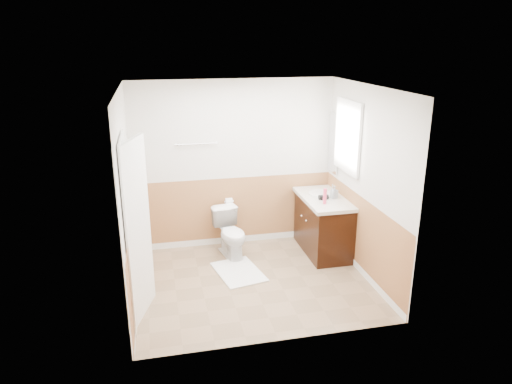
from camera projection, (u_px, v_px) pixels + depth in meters
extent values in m
plane|color=#8C7051|center=(253.00, 281.00, 6.17)|extent=(3.00, 3.00, 0.00)
plane|color=white|center=(252.00, 87.00, 5.39)|extent=(3.00, 3.00, 0.00)
plane|color=silver|center=(234.00, 165.00, 6.99)|extent=(3.00, 0.00, 3.00)
plane|color=silver|center=(281.00, 231.00, 4.58)|extent=(3.00, 0.00, 3.00)
plane|color=silver|center=(127.00, 200.00, 5.47)|extent=(0.00, 3.00, 3.00)
plane|color=silver|center=(366.00, 183.00, 6.09)|extent=(0.00, 3.00, 3.00)
plane|color=#B97D4A|center=(235.00, 212.00, 7.21)|extent=(3.00, 0.00, 3.00)
plane|color=#B97D4A|center=(279.00, 298.00, 4.82)|extent=(3.00, 0.00, 3.00)
plane|color=#B97D4A|center=(133.00, 258.00, 5.71)|extent=(0.00, 2.60, 2.60)
plane|color=#B97D4A|center=(361.00, 237.00, 6.33)|extent=(0.00, 2.60, 2.60)
imported|color=white|center=(231.00, 233.00, 6.83)|extent=(0.51, 0.74, 0.69)
cube|color=white|center=(239.00, 272.00, 6.40)|extent=(0.70, 0.90, 0.02)
cube|color=black|center=(323.00, 226.00, 6.94)|extent=(0.55, 1.10, 0.80)
sphere|color=silver|center=(306.00, 221.00, 6.74)|extent=(0.03, 0.03, 0.03)
sphere|color=silver|center=(302.00, 216.00, 6.92)|extent=(0.03, 0.03, 0.03)
cube|color=silver|center=(324.00, 199.00, 6.80)|extent=(0.60, 1.15, 0.05)
cylinder|color=silver|center=(321.00, 193.00, 6.93)|extent=(0.36, 0.36, 0.02)
cylinder|color=silver|center=(333.00, 189.00, 6.95)|extent=(0.02, 0.02, 0.14)
cylinder|color=#F13E65|center=(325.00, 196.00, 6.49)|extent=(0.05, 0.05, 0.22)
imported|color=#8A939B|center=(334.00, 192.00, 6.74)|extent=(0.10, 0.10, 0.18)
cylinder|color=black|center=(323.00, 197.00, 6.69)|extent=(0.14, 0.07, 0.07)
cylinder|color=black|center=(322.00, 200.00, 6.68)|extent=(0.03, 0.03, 0.07)
cube|color=silver|center=(334.00, 143.00, 7.02)|extent=(0.02, 0.35, 0.90)
cube|color=white|center=(348.00, 136.00, 6.48)|extent=(0.04, 0.80, 1.00)
cube|color=white|center=(349.00, 136.00, 6.48)|extent=(0.01, 0.70, 0.90)
cube|color=white|center=(136.00, 232.00, 5.15)|extent=(0.29, 0.78, 2.04)
cube|color=white|center=(129.00, 232.00, 5.13)|extent=(0.02, 0.92, 2.10)
sphere|color=silver|center=(143.00, 226.00, 5.49)|extent=(0.06, 0.06, 0.06)
cylinder|color=silver|center=(196.00, 144.00, 6.72)|extent=(0.62, 0.02, 0.02)
cylinder|color=silver|center=(229.00, 202.00, 7.07)|extent=(0.14, 0.02, 0.02)
cylinder|color=white|center=(229.00, 202.00, 7.07)|extent=(0.10, 0.11, 0.11)
cube|color=white|center=(229.00, 208.00, 7.11)|extent=(0.10, 0.01, 0.16)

